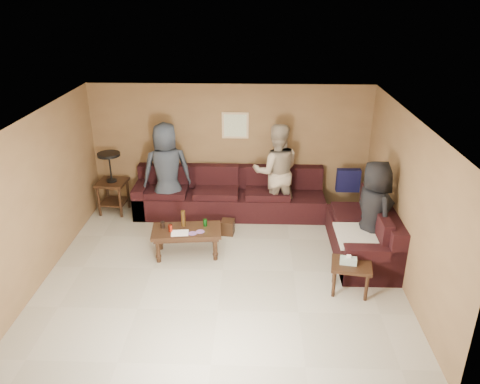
{
  "coord_description": "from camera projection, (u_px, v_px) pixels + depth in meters",
  "views": [
    {
      "loc": [
        0.5,
        -6.36,
        4.18
      ],
      "look_at": [
        0.25,
        0.85,
        1.0
      ],
      "focal_mm": 35.0,
      "sensor_mm": 36.0,
      "label": 1
    }
  ],
  "objects": [
    {
      "name": "room",
      "position": [
        221.0,
        174.0,
        6.85
      ],
      "size": [
        5.6,
        5.5,
        2.5
      ],
      "color": "#B1AB95",
      "rests_on": "ground"
    },
    {
      "name": "waste_bin",
      "position": [
        228.0,
        227.0,
        8.57
      ],
      "size": [
        0.25,
        0.25,
        0.27
      ],
      "primitive_type": "cube",
      "rotation": [
        0.0,
        0.0,
        -0.12
      ],
      "color": "#341E11",
      "rests_on": "ground"
    },
    {
      "name": "end_table_left",
      "position": [
        112.0,
        182.0,
        9.21
      ],
      "size": [
        0.6,
        0.6,
        1.25
      ],
      "rotation": [
        0.0,
        0.0,
        -0.1
      ],
      "color": "#341E11",
      "rests_on": "ground"
    },
    {
      "name": "coffee_table",
      "position": [
        186.0,
        233.0,
        7.8
      ],
      "size": [
        1.2,
        0.69,
        0.76
      ],
      "rotation": [
        0.0,
        0.0,
        0.11
      ],
      "color": "#341E11",
      "rests_on": "ground"
    },
    {
      "name": "person_right",
      "position": [
        373.0,
        213.0,
        7.47
      ],
      "size": [
        0.81,
        0.99,
        1.74
      ],
      "primitive_type": "imported",
      "rotation": [
        0.0,
        0.0,
        1.92
      ],
      "color": "black",
      "rests_on": "ground"
    },
    {
      "name": "person_left",
      "position": [
        167.0,
        171.0,
        8.91
      ],
      "size": [
        1.05,
        0.83,
        1.89
      ],
      "primitive_type": "imported",
      "rotation": [
        0.0,
        0.0,
        3.41
      ],
      "color": "#292F39",
      "rests_on": "ground"
    },
    {
      "name": "sectional_sofa",
      "position": [
        271.0,
        211.0,
        8.75
      ],
      "size": [
        4.65,
        2.9,
        0.97
      ],
      "color": "black",
      "rests_on": "ground"
    },
    {
      "name": "wall_art",
      "position": [
        235.0,
        125.0,
        9.1
      ],
      "size": [
        0.52,
        0.04,
        0.52
      ],
      "color": "tan",
      "rests_on": "ground"
    },
    {
      "name": "person_middle",
      "position": [
        276.0,
        172.0,
        8.92
      ],
      "size": [
        0.97,
        0.78,
        1.88
      ],
      "primitive_type": "imported",
      "rotation": [
        0.0,
        0.0,
        3.22
      ],
      "color": "tan",
      "rests_on": "ground"
    },
    {
      "name": "side_table_right",
      "position": [
        351.0,
        268.0,
        6.84
      ],
      "size": [
        0.65,
        0.56,
        0.62
      ],
      "rotation": [
        0.0,
        0.0,
        -0.17
      ],
      "color": "#341E11",
      "rests_on": "ground"
    }
  ]
}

